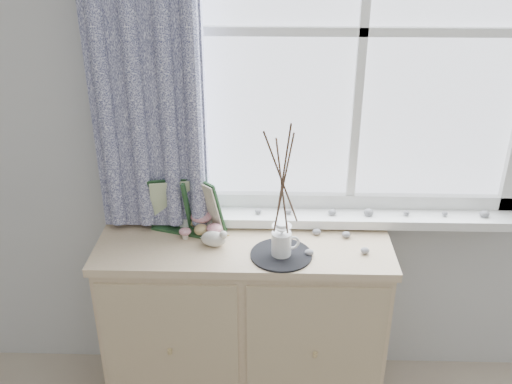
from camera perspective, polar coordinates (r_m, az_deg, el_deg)
sideboard at (r=2.58m, az=-1.11°, el=-13.04°), size 1.20×0.45×0.85m
botanical_book at (r=2.34m, az=-6.95°, el=-1.58°), size 0.38×0.23×0.25m
toadstool_cluster at (r=2.38m, az=-5.36°, el=-2.91°), size 0.18×0.15×0.09m
wooden_eggs at (r=2.40m, az=-5.89°, el=-3.33°), size 0.10×0.12×0.07m
songbird_figurine at (r=2.30m, az=-4.29°, el=-4.61°), size 0.14×0.08×0.07m
crocheted_doily at (r=2.25m, az=2.53°, el=-6.29°), size 0.24×0.24×0.01m
twig_pitcher at (r=2.08m, az=2.71°, el=1.43°), size 0.25×0.25×0.58m
sideboard_pebbles at (r=2.34m, az=6.87°, el=-4.69°), size 0.34×0.23×0.02m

